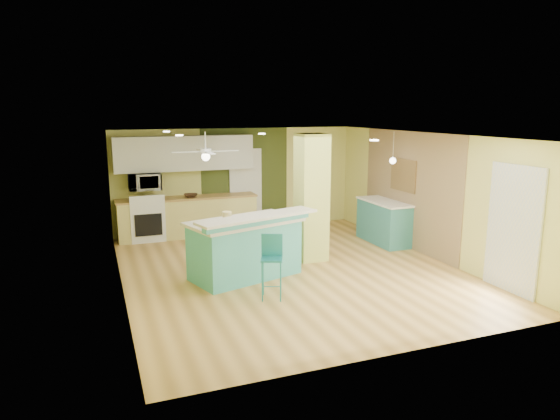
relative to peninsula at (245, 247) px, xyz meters
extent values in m
cube|color=#A27738|center=(0.89, 0.07, -0.56)|extent=(6.00, 7.00, 0.01)
cube|color=white|center=(0.89, 0.07, 1.95)|extent=(6.00, 7.00, 0.01)
cube|color=#D8D673|center=(0.89, 3.58, 0.70)|extent=(6.00, 0.01, 2.50)
cube|color=#D8D673|center=(0.89, -3.43, 0.70)|extent=(6.00, 0.01, 2.50)
cube|color=#D8D673|center=(-2.12, 0.07, 0.70)|extent=(0.01, 7.00, 2.50)
cube|color=#D8D673|center=(3.89, 0.07, 0.70)|extent=(0.01, 7.00, 2.50)
cube|color=#83684A|center=(3.87, 0.67, 0.70)|extent=(0.02, 3.40, 2.50)
cube|color=#3A461C|center=(1.09, 3.56, 0.70)|extent=(2.20, 0.02, 2.50)
cube|color=silver|center=(1.09, 3.53, 0.45)|extent=(0.82, 0.05, 2.00)
cube|color=silver|center=(3.86, -2.23, 0.50)|extent=(0.04, 1.08, 2.10)
cube|color=#C1CB5E|center=(1.54, 0.57, 0.70)|extent=(0.55, 0.55, 2.50)
cube|color=#D7C970|center=(-0.41, 3.27, -0.10)|extent=(3.20, 0.60, 0.90)
cube|color=olive|center=(-0.41, 3.27, 0.37)|extent=(3.25, 0.63, 0.04)
cube|color=white|center=(-1.36, 3.27, -0.10)|extent=(0.76, 0.64, 0.90)
cube|color=black|center=(-1.36, 2.94, -0.13)|extent=(0.59, 0.02, 0.50)
cube|color=white|center=(-1.36, 2.97, 0.44)|extent=(0.76, 0.06, 0.18)
cube|color=silver|center=(-0.41, 3.39, 1.40)|extent=(3.20, 0.34, 0.80)
imported|color=white|center=(-1.36, 3.27, 0.80)|extent=(0.70, 0.48, 0.39)
cylinder|color=white|center=(-0.21, 2.07, 1.75)|extent=(0.03, 0.03, 0.40)
cylinder|color=white|center=(-0.21, 2.07, 1.55)|extent=(0.24, 0.24, 0.10)
sphere|color=white|center=(-0.21, 2.07, 1.43)|extent=(0.18, 0.18, 0.18)
cylinder|color=white|center=(3.54, 0.82, 1.64)|extent=(0.01, 0.01, 0.62)
sphere|color=white|center=(3.54, 0.82, 1.33)|extent=(0.14, 0.14, 0.14)
cube|color=brown|center=(3.85, 0.87, 1.00)|extent=(0.03, 0.90, 0.70)
cube|color=teal|center=(-0.01, 0.02, -0.06)|extent=(2.05, 1.43, 0.98)
cube|color=beige|center=(-0.01, 0.02, 0.46)|extent=(2.18, 1.56, 0.05)
cube|color=teal|center=(0.12, -0.40, 0.56)|extent=(2.05, 0.75, 0.14)
cube|color=beige|center=(0.12, -0.40, 0.62)|extent=(2.28, 1.09, 0.04)
cylinder|color=teal|center=(-0.10, -1.23, -0.23)|extent=(0.02, 0.02, 0.64)
cylinder|color=teal|center=(0.16, -1.33, -0.23)|extent=(0.02, 0.02, 0.64)
cylinder|color=teal|center=(0.00, -0.96, -0.23)|extent=(0.02, 0.02, 0.64)
cylinder|color=teal|center=(0.27, -1.07, -0.23)|extent=(0.02, 0.02, 0.64)
cube|color=teal|center=(0.08, -1.15, 0.10)|extent=(0.44, 0.44, 0.03)
cube|color=teal|center=(0.14, -1.01, 0.29)|extent=(0.32, 0.15, 0.36)
cube|color=teal|center=(3.59, 1.14, -0.10)|extent=(0.59, 1.42, 0.91)
cube|color=white|center=(3.59, 1.14, 0.38)|extent=(0.63, 1.48, 0.04)
imported|color=#321F14|center=(-0.35, 3.20, 0.43)|extent=(0.37, 0.37, 0.08)
cylinder|color=gold|center=(-0.32, 0.02, 0.57)|extent=(0.16, 0.16, 0.18)
camera|label=1|loc=(-2.46, -8.22, 2.42)|focal=32.00mm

